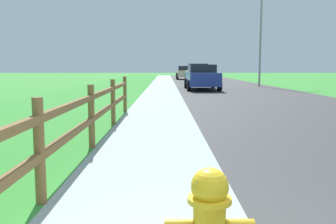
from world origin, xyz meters
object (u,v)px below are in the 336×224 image
at_px(parked_suv_blue, 202,77).
at_px(street_lamp, 262,31).
at_px(parked_car_beige, 185,73).
at_px(parked_car_silver, 197,73).
at_px(fire_hydrant, 210,223).

bearing_deg(parked_suv_blue, street_lamp, 38.87).
relative_size(parked_suv_blue, street_lamp, 0.75).
height_order(parked_car_beige, street_lamp, street_lamp).
relative_size(parked_car_silver, parked_car_beige, 1.06).
distance_m(parked_car_silver, street_lamp, 8.34).
height_order(parked_suv_blue, street_lamp, street_lamp).
relative_size(fire_hydrant, street_lamp, 0.12).
distance_m(parked_car_beige, street_lamp, 16.47).
bearing_deg(street_lamp, fire_hydrant, -104.87).
distance_m(fire_hydrant, parked_car_beige, 40.04).
xyz_separation_m(parked_suv_blue, street_lamp, (4.57, 3.68, 3.10)).
bearing_deg(fire_hydrant, parked_car_silver, 85.39).
xyz_separation_m(fire_hydrant, street_lamp, (6.50, 24.48, 3.49)).
height_order(parked_suv_blue, parked_car_beige, parked_suv_blue).
height_order(fire_hydrant, parked_car_silver, parked_car_silver).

